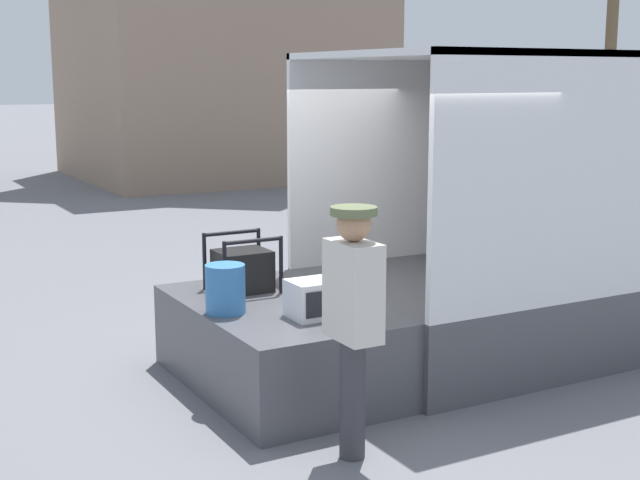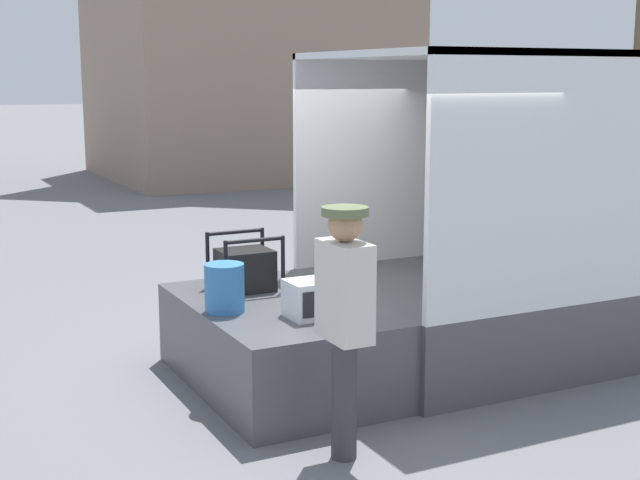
% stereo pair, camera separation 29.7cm
% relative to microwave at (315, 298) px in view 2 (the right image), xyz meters
% --- Properties ---
extents(ground_plane, '(160.00, 160.00, 0.00)m').
position_rel_microwave_xyz_m(ground_plane, '(0.62, 0.54, -0.88)').
color(ground_plane, slate).
extents(tailgate_deck, '(1.42, 2.28, 0.73)m').
position_rel_microwave_xyz_m(tailgate_deck, '(-0.09, 0.54, -0.52)').
color(tailgate_deck, '#4C4C51').
rests_on(tailgate_deck, ground).
extents(microwave, '(0.45, 0.35, 0.30)m').
position_rel_microwave_xyz_m(microwave, '(0.00, 0.00, 0.00)').
color(microwave, white).
rests_on(microwave, tailgate_deck).
extents(portable_generator, '(0.57, 0.50, 0.51)m').
position_rel_microwave_xyz_m(portable_generator, '(-0.14, 1.09, 0.04)').
color(portable_generator, black).
rests_on(portable_generator, tailgate_deck).
extents(orange_bucket, '(0.32, 0.32, 0.40)m').
position_rel_microwave_xyz_m(orange_bucket, '(-0.59, 0.47, 0.05)').
color(orange_bucket, '#3370B2').
rests_on(orange_bucket, tailgate_deck).
extents(worker_person, '(0.32, 0.44, 1.77)m').
position_rel_microwave_xyz_m(worker_person, '(-0.28, -1.02, 0.21)').
color(worker_person, '#38383D').
rests_on(worker_person, ground).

